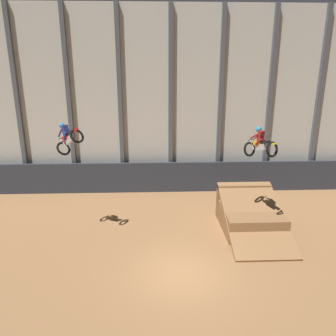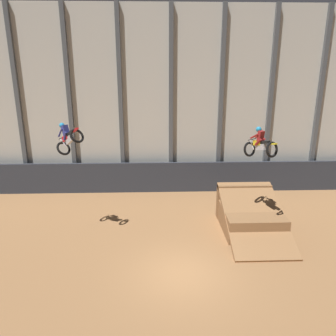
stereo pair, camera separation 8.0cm
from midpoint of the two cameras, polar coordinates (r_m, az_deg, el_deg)
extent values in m
plane|color=#996B42|center=(14.63, 2.25, -17.96)|extent=(60.00, 60.00, 0.00)
cube|color=beige|center=(22.65, 0.32, 11.37)|extent=(32.00, 0.12, 12.39)
cube|color=#4C5156|center=(24.21, -24.80, 10.21)|extent=(0.28, 0.28, 12.39)
cube|color=#4C5156|center=(23.15, -16.92, 10.78)|extent=(0.28, 0.28, 12.39)
cube|color=#4C5156|center=(22.55, -8.43, 11.17)|extent=(0.28, 0.28, 12.39)
cube|color=#4C5156|center=(22.45, 0.34, 11.32)|extent=(0.28, 0.28, 12.39)
cube|color=#4C5156|center=(22.86, 8.99, 11.22)|extent=(0.28, 0.28, 12.39)
cube|color=#4C5156|center=(23.74, 17.16, 10.89)|extent=(0.28, 0.28, 12.39)
cube|color=#4C5156|center=(25.05, 24.59, 10.41)|extent=(0.28, 0.28, 12.39)
cube|color=#2D333D|center=(23.01, 0.38, -1.60)|extent=(31.36, 0.20, 2.14)
cube|color=olive|center=(18.49, 13.96, -8.48)|extent=(3.02, 3.51, 1.19)
cube|color=olive|center=(19.65, 12.85, -5.58)|extent=(3.09, 0.50, 1.99)
cube|color=#996B42|center=(17.67, 14.71, -8.34)|extent=(3.09, 5.08, 2.17)
torus|color=black|center=(17.08, -17.87, 3.24)|extent=(0.85, 0.88, 0.67)
torus|color=black|center=(15.98, -15.73, 5.39)|extent=(0.85, 0.88, 0.67)
cube|color=#B7B7BC|center=(16.52, -16.93, 4.72)|extent=(0.56, 0.52, 0.52)
cube|color=red|center=(16.71, -17.45, 5.06)|extent=(0.51, 0.48, 0.44)
cube|color=black|center=(16.40, -16.88, 5.75)|extent=(0.51, 0.47, 0.41)
cube|color=red|center=(15.98, -15.94, 6.37)|extent=(0.34, 0.32, 0.25)
cylinder|color=#B7B7BC|center=(17.00, -17.93, 4.21)|extent=(0.41, 0.36, 0.36)
cylinder|color=black|center=(17.04, -18.19, 4.98)|extent=(0.11, 0.66, 0.04)
cube|color=navy|center=(16.64, -17.56, 6.27)|extent=(0.42, 0.41, 0.53)
sphere|color=#2393CC|center=(16.82, -18.14, 7.06)|extent=(0.44, 0.43, 0.36)
cylinder|color=navy|center=(16.54, -17.64, 5.33)|extent=(0.27, 0.25, 0.43)
cylinder|color=navy|center=(16.68, -16.96, 5.47)|extent=(0.27, 0.25, 0.43)
cylinder|color=navy|center=(16.75, -18.39, 5.85)|extent=(0.34, 0.30, 0.47)
cylinder|color=navy|center=(16.92, -17.49, 6.04)|extent=(0.34, 0.30, 0.47)
torus|color=black|center=(16.45, 13.87, 3.21)|extent=(0.76, 0.57, 0.74)
torus|color=black|center=(15.49, 17.51, 3.10)|extent=(0.76, 0.57, 0.74)
cube|color=#B7B7BC|center=(15.91, 15.74, 3.58)|extent=(0.43, 0.58, 0.37)
cube|color=yellow|center=(16.02, 15.26, 4.31)|extent=(0.41, 0.51, 0.32)
cube|color=black|center=(15.74, 16.30, 4.36)|extent=(0.42, 0.58, 0.22)
cube|color=yellow|center=(15.40, 17.74, 4.05)|extent=(0.30, 0.39, 0.13)
cylinder|color=#B7B7BC|center=(16.30, 14.26, 4.04)|extent=(0.22, 0.33, 0.49)
cylinder|color=black|center=(16.26, 14.31, 4.88)|extent=(0.53, 0.45, 0.04)
cube|color=maroon|center=(15.86, 15.71, 5.38)|extent=(0.36, 0.35, 0.52)
sphere|color=#2393CC|center=(15.91, 15.38, 6.52)|extent=(0.38, 0.39, 0.30)
cylinder|color=maroon|center=(15.83, 15.31, 4.40)|extent=(0.28, 0.38, 0.38)
cylinder|color=maroon|center=(16.00, 15.91, 4.48)|extent=(0.28, 0.38, 0.38)
cylinder|color=maroon|center=(15.91, 14.68, 5.40)|extent=(0.31, 0.46, 0.34)
cylinder|color=maroon|center=(16.14, 15.48, 5.49)|extent=(0.31, 0.46, 0.34)
camera|label=1|loc=(0.04, -90.13, -0.04)|focal=35.00mm
camera|label=2|loc=(0.04, 89.87, 0.04)|focal=35.00mm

